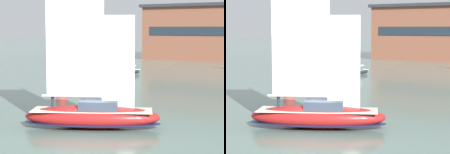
# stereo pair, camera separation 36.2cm
# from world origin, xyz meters

# --- Properties ---
(ground_plane) EXTENTS (400.00, 400.00, 0.00)m
(ground_plane) POSITION_xyz_m (0.00, 0.00, 0.00)
(ground_plane) COLOR slate
(sailboat_main) EXTENTS (10.57, 7.10, 14.21)m
(sailboat_main) POSITION_xyz_m (0.01, 0.01, 1.12)
(sailboat_main) COLOR maroon
(sailboat_main) RESTS_ON ground
(sailboat_moored_mid_channel) EXTENTS (3.89, 5.97, 8.02)m
(sailboat_moored_mid_channel) POSITION_xyz_m (-15.49, 34.12, 0.55)
(sailboat_moored_mid_channel) COLOR #232328
(sailboat_moored_mid_channel) RESTS_ON ground
(channel_buoy) EXTENTS (1.27, 1.27, 2.27)m
(channel_buoy) POSITION_xyz_m (-11.38, 11.59, 0.91)
(channel_buoy) COLOR red
(channel_buoy) RESTS_ON ground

